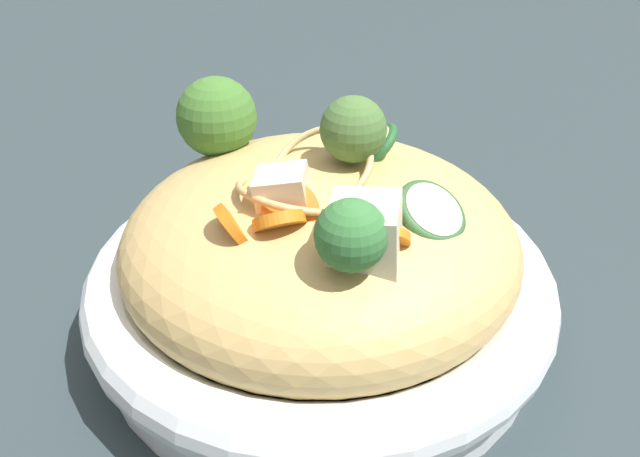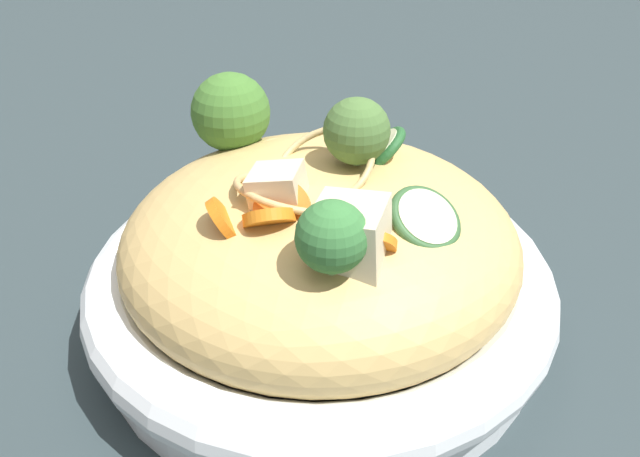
{
  "view_description": "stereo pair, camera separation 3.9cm",
  "coord_description": "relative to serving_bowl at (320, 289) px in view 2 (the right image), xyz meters",
  "views": [
    {
      "loc": [
        0.33,
        0.03,
        0.28
      ],
      "look_at": [
        0.0,
        0.0,
        0.07
      ],
      "focal_mm": 37.82,
      "sensor_mm": 36.0,
      "label": 1
    },
    {
      "loc": [
        0.32,
        0.07,
        0.28
      ],
      "look_at": [
        0.0,
        0.0,
        0.07
      ],
      "focal_mm": 37.82,
      "sensor_mm": 36.0,
      "label": 2
    }
  ],
  "objects": [
    {
      "name": "noodle_heap",
      "position": [
        -0.0,
        -0.0,
        0.04
      ],
      "size": [
        0.23,
        0.23,
        0.11
      ],
      "color": "tan",
      "rests_on": "serving_bowl"
    },
    {
      "name": "chicken_chunks",
      "position": [
        0.05,
        0.01,
        0.08
      ],
      "size": [
        0.06,
        0.08,
        0.03
      ],
      "color": "beige",
      "rests_on": "serving_bowl"
    },
    {
      "name": "broccoli_florets",
      "position": [
        -0.02,
        -0.03,
        0.09
      ],
      "size": [
        0.18,
        0.14,
        0.06
      ],
      "color": "#A0C372",
      "rests_on": "serving_bowl"
    },
    {
      "name": "carrot_coins",
      "position": [
        0.05,
        -0.01,
        0.08
      ],
      "size": [
        0.04,
        0.1,
        0.03
      ],
      "color": "orange",
      "rests_on": "serving_bowl"
    },
    {
      "name": "ground_plane",
      "position": [
        0.0,
        0.0,
        -0.03
      ],
      "size": [
        3.0,
        3.0,
        0.0
      ],
      "primitive_type": "plane",
      "color": "#283537"
    },
    {
      "name": "serving_bowl",
      "position": [
        0.0,
        0.0,
        0.0
      ],
      "size": [
        0.28,
        0.28,
        0.05
      ],
      "color": "white",
      "rests_on": "ground_plane"
    },
    {
      "name": "zucchini_slices",
      "position": [
        -0.01,
        0.05,
        0.08
      ],
      "size": [
        0.11,
        0.08,
        0.03
      ],
      "color": "beige",
      "rests_on": "serving_bowl"
    }
  ]
}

